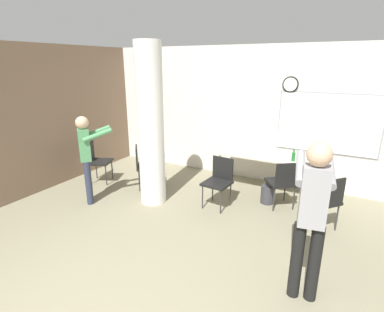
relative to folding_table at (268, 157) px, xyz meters
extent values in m
cube|color=#7A604C|center=(-3.97, -2.01, 0.71)|extent=(0.12, 7.00, 2.80)
cube|color=silver|center=(-0.47, 0.55, 0.71)|extent=(8.00, 0.12, 2.80)
cylinder|color=black|center=(0.19, 0.48, 1.36)|extent=(0.30, 0.03, 0.30)
cylinder|color=white|center=(0.19, 0.46, 1.36)|extent=(0.25, 0.01, 0.25)
cube|color=#99999E|center=(0.94, 0.49, 0.66)|extent=(1.83, 0.01, 1.16)
cube|color=white|center=(0.94, 0.48, 0.66)|extent=(1.77, 0.02, 1.10)
cylinder|color=white|center=(-1.70, -1.49, 0.71)|extent=(0.46, 0.46, 2.80)
cube|color=beige|center=(0.00, 0.00, 0.03)|extent=(1.89, 0.75, 0.03)
cylinder|color=gray|center=(-0.88, -0.32, -0.34)|extent=(0.04, 0.04, 0.71)
cylinder|color=gray|center=(0.88, -0.32, -0.34)|extent=(0.04, 0.04, 0.71)
cylinder|color=gray|center=(-0.88, 0.32, -0.34)|extent=(0.04, 0.04, 0.71)
cylinder|color=gray|center=(0.88, 0.32, -0.34)|extent=(0.04, 0.04, 0.71)
cylinder|color=#1E6B2D|center=(0.49, -0.16, 0.12)|extent=(0.07, 0.07, 0.16)
cylinder|color=#1E6B2D|center=(0.49, -0.16, 0.23)|extent=(0.03, 0.03, 0.07)
cylinder|color=#38383D|center=(0.18, -0.57, -0.53)|extent=(0.24, 0.24, 0.33)
cube|color=black|center=(1.09, -1.03, -0.24)|extent=(0.62, 0.62, 0.04)
cube|color=black|center=(1.25, -1.16, -0.02)|extent=(0.28, 0.32, 0.40)
cylinder|color=#333333|center=(1.07, -0.77, -0.48)|extent=(0.02, 0.02, 0.43)
cylinder|color=#333333|center=(0.84, -1.05, -0.48)|extent=(0.02, 0.02, 0.43)
cylinder|color=#333333|center=(1.34, -1.00, -0.48)|extent=(0.02, 0.02, 0.43)
cylinder|color=#333333|center=(1.11, -1.28, -0.48)|extent=(0.02, 0.02, 0.43)
cube|color=black|center=(-3.22, -1.26, -0.24)|extent=(0.58, 0.58, 0.04)
cube|color=black|center=(-3.41, -1.34, -0.02)|extent=(0.18, 0.38, 0.40)
cylinder|color=#333333|center=(-2.99, -1.36, -0.48)|extent=(0.02, 0.02, 0.43)
cylinder|color=#333333|center=(-3.13, -1.02, -0.48)|extent=(0.02, 0.02, 0.43)
cylinder|color=#333333|center=(-3.32, -1.50, -0.48)|extent=(0.02, 0.02, 0.43)
cylinder|color=#333333|center=(-3.46, -1.17, -0.48)|extent=(0.02, 0.02, 0.43)
cube|color=black|center=(-2.17, -1.01, -0.24)|extent=(0.62, 0.62, 0.04)
cube|color=black|center=(-2.33, -1.14, -0.02)|extent=(0.27, 0.33, 0.40)
cylinder|color=#333333|center=(-1.92, -1.04, -0.48)|extent=(0.02, 0.02, 0.43)
cylinder|color=#333333|center=(-2.14, -0.76, -0.48)|extent=(0.02, 0.02, 0.43)
cylinder|color=#333333|center=(-2.20, -1.26, -0.48)|extent=(0.02, 0.02, 0.43)
cylinder|color=#333333|center=(-2.42, -0.98, -0.48)|extent=(0.02, 0.02, 0.43)
cube|color=black|center=(-0.57, -1.16, -0.24)|extent=(0.48, 0.48, 0.04)
cube|color=black|center=(-0.56, -0.96, -0.02)|extent=(0.40, 0.06, 0.40)
cylinder|color=#333333|center=(-0.77, -1.33, -0.48)|extent=(0.02, 0.02, 0.43)
cylinder|color=#333333|center=(-0.41, -1.36, -0.48)|extent=(0.02, 0.02, 0.43)
cylinder|color=#333333|center=(-0.74, -0.97, -0.48)|extent=(0.02, 0.02, 0.43)
cylinder|color=#333333|center=(-0.38, -1.00, -0.48)|extent=(0.02, 0.02, 0.43)
cube|color=black|center=(0.39, -0.58, -0.24)|extent=(0.62, 0.62, 0.04)
cube|color=black|center=(0.51, -0.75, -0.02)|extent=(0.34, 0.26, 0.40)
cylinder|color=#333333|center=(0.43, -0.33, -0.48)|extent=(0.02, 0.02, 0.43)
cylinder|color=#333333|center=(0.14, -0.55, -0.48)|extent=(0.02, 0.02, 0.43)
cylinder|color=#333333|center=(0.64, -0.62, -0.48)|extent=(0.02, 0.02, 0.43)
cylinder|color=#333333|center=(0.35, -0.84, -0.48)|extent=(0.02, 0.02, 0.43)
cylinder|color=black|center=(1.20, -2.65, -0.25)|extent=(0.13, 0.13, 0.88)
cylinder|color=black|center=(1.03, -2.68, -0.25)|extent=(0.13, 0.13, 0.88)
cube|color=#99999E|center=(1.12, -2.66, 0.50)|extent=(0.29, 0.25, 0.63)
sphere|color=#D8AD8C|center=(1.12, -2.66, 0.94)|extent=(0.24, 0.24, 0.24)
cylinder|color=#99999E|center=(1.21, -2.39, 0.71)|extent=(0.19, 0.56, 0.25)
cylinder|color=#99999E|center=(0.93, -2.44, 0.71)|extent=(0.19, 0.56, 0.25)
cube|color=white|center=(0.89, -2.20, 0.71)|extent=(0.06, 0.13, 0.04)
cylinder|color=#2D3347|center=(-2.63, -2.14, -0.29)|extent=(0.12, 0.12, 0.80)
cylinder|color=#2D3347|center=(-2.75, -2.03, -0.29)|extent=(0.12, 0.12, 0.80)
cube|color=#4C8C59|center=(-2.69, -2.08, 0.39)|extent=(0.30, 0.29, 0.57)
sphere|color=#D8AD8C|center=(-2.69, -2.08, 0.79)|extent=(0.22, 0.22, 0.22)
cylinder|color=#4C8C59|center=(-2.45, -1.99, 0.58)|extent=(0.39, 0.44, 0.23)
cylinder|color=#4C8C59|center=(-2.64, -1.83, 0.58)|extent=(0.39, 0.44, 0.23)
camera|label=1|loc=(1.35, -5.59, 1.76)|focal=28.00mm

